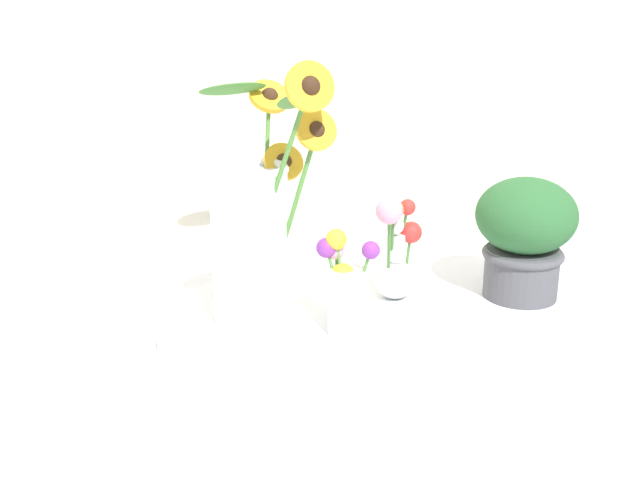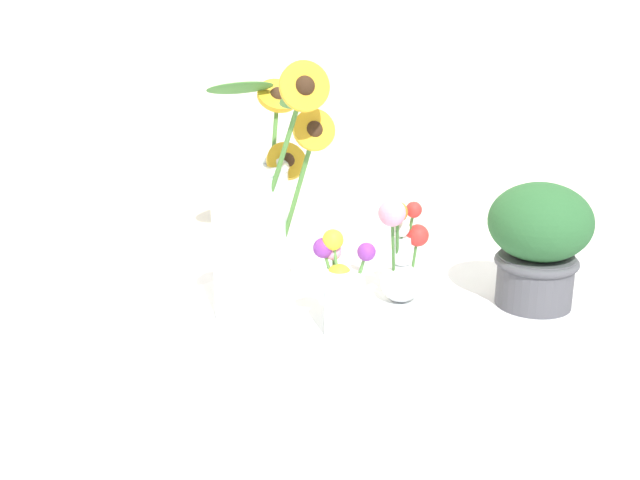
# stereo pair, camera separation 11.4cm
# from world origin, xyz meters

# --- Properties ---
(ground_plane) EXTENTS (6.00, 6.00, 0.00)m
(ground_plane) POSITION_xyz_m (0.00, 0.00, 0.00)
(ground_plane) COLOR silver
(serving_tray) EXTENTS (0.51, 0.51, 0.02)m
(serving_tray) POSITION_xyz_m (0.01, 0.09, 0.01)
(serving_tray) COLOR silver
(serving_tray) RESTS_ON ground_plane
(mason_jar_sunflowers) EXTENTS (0.19, 0.24, 0.41)m
(mason_jar_sunflowers) POSITION_xyz_m (-0.08, 0.11, 0.17)
(mason_jar_sunflowers) COLOR silver
(mason_jar_sunflowers) RESTS_ON serving_tray
(vase_small_center) EXTENTS (0.09, 0.06, 0.16)m
(vase_small_center) POSITION_xyz_m (0.04, 0.02, 0.09)
(vase_small_center) COLOR white
(vase_small_center) RESTS_ON serving_tray
(vase_bulb_right) EXTENTS (0.10, 0.10, 0.19)m
(vase_bulb_right) POSITION_xyz_m (0.16, 0.12, 0.10)
(vase_bulb_right) COLOR white
(vase_bulb_right) RESTS_ON serving_tray
(potted_plant) EXTENTS (0.17, 0.17, 0.21)m
(potted_plant) POSITION_xyz_m (0.40, 0.12, 0.12)
(potted_plant) COLOR #4C4C51
(potted_plant) RESTS_ON ground_plane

